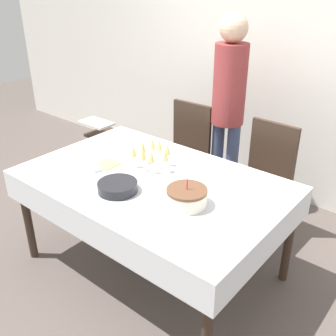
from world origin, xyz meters
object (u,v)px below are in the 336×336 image
at_px(champagne_tray, 152,156).
at_px(high_chair, 104,141).
at_px(birthday_cake, 187,197).
at_px(dining_chair_far_left, 185,151).
at_px(plate_stack_main, 118,187).
at_px(person_standing, 229,99).
at_px(dining_chair_far_right, 263,177).

relative_size(champagne_tray, high_chair, 0.48).
distance_m(birthday_cake, high_chair, 1.87).
distance_m(dining_chair_far_left, champagne_tray, 0.87).
relative_size(plate_stack_main, high_chair, 0.36).
relative_size(plate_stack_main, person_standing, 0.15).
relative_size(birthday_cake, high_chair, 0.35).
xyz_separation_m(birthday_cake, person_standing, (-0.46, 1.20, 0.24)).
relative_size(dining_chair_far_left, high_chair, 1.38).
bearing_deg(champagne_tray, dining_chair_far_left, 110.39).
bearing_deg(person_standing, birthday_cake, -68.92).
bearing_deg(plate_stack_main, dining_chair_far_right, 68.50).
xyz_separation_m(birthday_cake, champagne_tray, (-0.50, 0.25, 0.03)).
relative_size(dining_chair_far_left, dining_chair_far_right, 1.00).
relative_size(person_standing, high_chair, 2.46).
relative_size(champagne_tray, person_standing, 0.20).
bearing_deg(person_standing, high_chair, -161.87).
bearing_deg(birthday_cake, person_standing, 111.08).
distance_m(dining_chair_far_left, person_standing, 0.64).
bearing_deg(plate_stack_main, high_chair, 141.88).
relative_size(dining_chair_far_right, birthday_cake, 3.95).
xyz_separation_m(birthday_cake, high_chair, (-1.66, 0.80, -0.34)).
relative_size(dining_chair_far_right, high_chair, 1.38).
height_order(dining_chair_far_left, champagne_tray, dining_chair_far_left).
distance_m(champagne_tray, person_standing, 0.97).
bearing_deg(plate_stack_main, dining_chair_far_left, 106.30).
distance_m(champagne_tray, plate_stack_main, 0.41).
height_order(birthday_cake, high_chair, birthday_cake).
xyz_separation_m(dining_chair_far_right, plate_stack_main, (-0.46, -1.16, 0.25)).
bearing_deg(person_standing, plate_stack_main, -89.19).
bearing_deg(birthday_cake, dining_chair_far_right, 89.06).
distance_m(plate_stack_main, high_chair, 1.57).
xyz_separation_m(dining_chair_far_left, plate_stack_main, (0.34, -1.16, 0.25)).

